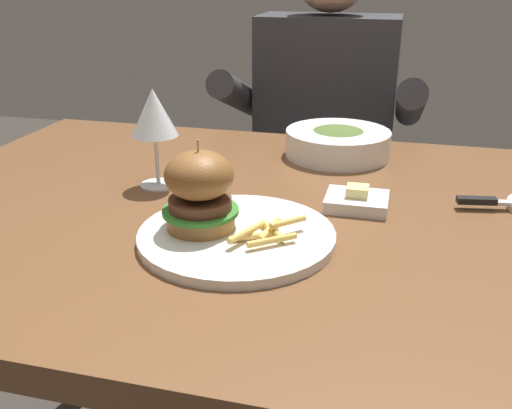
% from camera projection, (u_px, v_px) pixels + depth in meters
% --- Properties ---
extents(dining_table, '(1.24, 0.86, 0.74)m').
position_uv_depth(dining_table, '(263.00, 258.00, 0.94)').
color(dining_table, brown).
rests_on(dining_table, ground).
extents(main_plate, '(0.27, 0.27, 0.01)m').
position_uv_depth(main_plate, '(237.00, 236.00, 0.79)').
color(main_plate, white).
rests_on(main_plate, dining_table).
extents(burger_sandwich, '(0.11, 0.11, 0.13)m').
position_uv_depth(burger_sandwich, '(200.00, 190.00, 0.78)').
color(burger_sandwich, '#9E6B38').
rests_on(burger_sandwich, main_plate).
extents(fries_pile, '(0.09, 0.09, 0.02)m').
position_uv_depth(fries_pile, '(266.00, 232.00, 0.76)').
color(fries_pile, '#EABC5B').
rests_on(fries_pile, main_plate).
extents(wine_glass, '(0.08, 0.08, 0.17)m').
position_uv_depth(wine_glass, '(154.00, 115.00, 0.94)').
color(wine_glass, silver).
rests_on(wine_glass, dining_table).
extents(butter_dish, '(0.10, 0.08, 0.04)m').
position_uv_depth(butter_dish, '(357.00, 201.00, 0.90)').
color(butter_dish, white).
rests_on(butter_dish, dining_table).
extents(soup_bowl, '(0.21, 0.21, 0.06)m').
position_uv_depth(soup_bowl, '(338.00, 142.00, 1.14)').
color(soup_bowl, white).
rests_on(soup_bowl, dining_table).
extents(diner_person, '(0.51, 0.36, 1.18)m').
position_uv_depth(diner_person, '(322.00, 170.00, 1.60)').
color(diner_person, '#282833').
rests_on(diner_person, ground).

